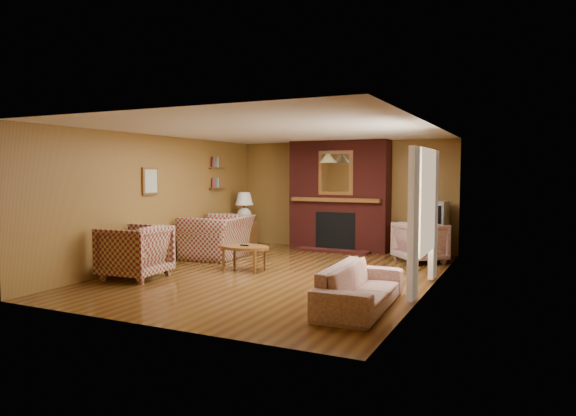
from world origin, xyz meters
The scene contains 20 objects.
floor centered at (0.00, 0.00, 0.00)m, with size 6.50×6.50×0.00m, color #49290F.
ceiling centered at (0.00, 0.00, 2.40)m, with size 6.50×6.50×0.00m, color white.
wall_back centered at (0.00, 3.25, 1.20)m, with size 6.50×6.50×0.00m, color olive.
wall_front centered at (0.00, -3.25, 1.20)m, with size 6.50×6.50×0.00m, color olive.
wall_left centered at (-2.50, 0.00, 1.20)m, with size 6.50×6.50×0.00m, color olive.
wall_right centered at (2.50, 0.00, 1.20)m, with size 6.50×6.50×0.00m, color olive.
fireplace centered at (0.00, 2.98, 1.18)m, with size 2.20×0.82×2.40m.
window_right centered at (2.45, -0.20, 1.13)m, with size 0.10×1.85×2.00m.
bookshelf centered at (-2.44, 1.90, 1.67)m, with size 0.09×0.55×0.71m.
botanical_print centered at (-2.47, -0.30, 1.55)m, with size 0.05×0.40×0.50m.
pendant_light centered at (0.00, 2.30, 2.00)m, with size 0.36×0.36×0.48m.
plaid_loveseat centered at (-1.85, 0.95, 0.42)m, with size 1.29×1.13×0.84m, color maroon.
plaid_armchair centered at (-1.95, -1.31, 0.43)m, with size 0.92×0.95×0.86m, color maroon.
floral_sofa centered at (1.90, -1.50, 0.27)m, with size 1.85×0.72×0.54m, color #B6A98D.
floral_armchair centered at (1.94, 2.17, 0.38)m, with size 0.82×0.84×0.77m, color #B6A98D.
coffee_table centered at (-0.67, 0.01, 0.38)m, with size 0.93×0.57×0.45m.
side_table centered at (-2.10, 2.45, 0.29)m, with size 0.44×0.44×0.58m, color brown.
table_lamp centered at (-2.10, 2.45, 0.96)m, with size 0.41×0.41×0.67m.
tv_stand centered at (2.05, 2.80, 0.32)m, with size 0.59×0.54×0.65m, color black.
crt_tv centered at (2.05, 2.79, 0.89)m, with size 0.57×0.57×0.49m.
Camera 1 is at (3.82, -7.66, 1.71)m, focal length 32.00 mm.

